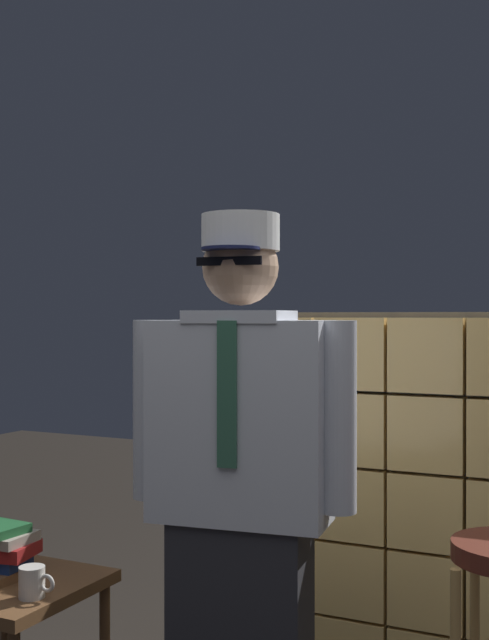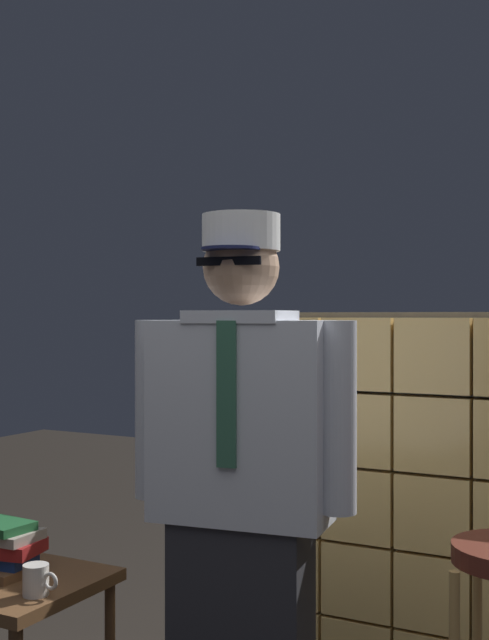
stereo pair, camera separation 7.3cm
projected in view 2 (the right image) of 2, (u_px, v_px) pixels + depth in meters
glass_block_wall at (396, 508)px, 2.96m from camera, size 1.72×0.10×1.44m
standing_person at (241, 497)px, 2.32m from camera, size 0.68×0.32×1.70m
side_table at (15, 600)px, 2.66m from camera, size 0.52×0.52×0.54m
book_stack at (5, 548)px, 2.70m from camera, size 0.25×0.21×0.17m
coffee_mug at (37, 580)px, 2.49m from camera, size 0.13×0.08×0.09m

